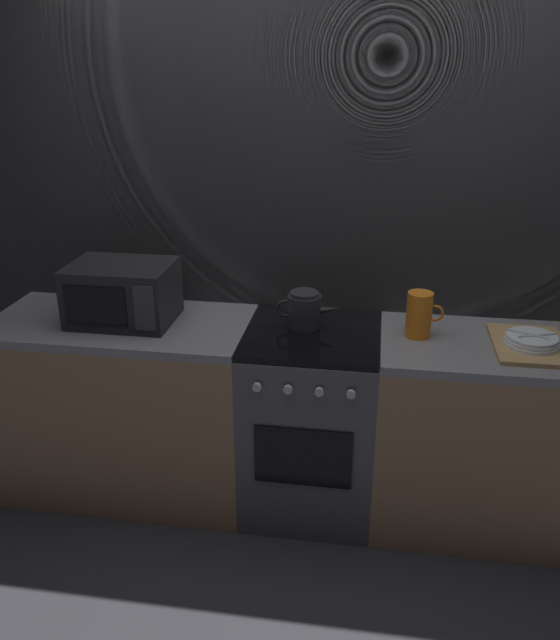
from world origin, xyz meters
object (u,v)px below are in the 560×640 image
(pitcher, at_px, (419,315))
(kettle, at_px, (304,310))
(microwave, at_px, (122,293))
(dish_pile, at_px, (530,343))
(stove_unit, at_px, (311,420))

(pitcher, bearing_deg, kettle, 177.10)
(kettle, distance_m, pitcher, 0.50)
(microwave, bearing_deg, pitcher, 1.24)
(kettle, xyz_separation_m, pitcher, (0.50, -0.03, 0.02))
(microwave, xyz_separation_m, kettle, (0.83, 0.05, -0.05))
(kettle, xyz_separation_m, dish_pile, (0.96, -0.08, -0.06))
(stove_unit, xyz_separation_m, dish_pile, (0.92, -0.02, 0.47))
(kettle, bearing_deg, stove_unit, -53.35)
(stove_unit, distance_m, microwave, 1.05)
(stove_unit, distance_m, pitcher, 0.72)
(stove_unit, bearing_deg, microwave, 179.60)
(pitcher, relative_size, dish_pile, 0.50)
(microwave, relative_size, kettle, 1.62)
(stove_unit, relative_size, pitcher, 4.50)
(kettle, bearing_deg, dish_pile, -4.92)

